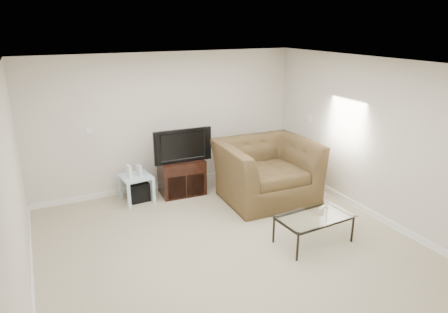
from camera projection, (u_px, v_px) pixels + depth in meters
name	position (u px, v px, depth m)	size (l,w,h in m)	color
floor	(229.00, 247.00, 5.57)	(5.00, 5.00, 0.00)	tan
ceiling	(230.00, 65.00, 4.77)	(5.00, 5.00, 0.00)	white
wall_back	(169.00, 122.00, 7.30)	(5.00, 0.02, 2.50)	silver
wall_left	(15.00, 198.00, 4.14)	(0.02, 5.00, 2.50)	silver
wall_right	(373.00, 139.00, 6.21)	(0.02, 5.00, 2.50)	silver
plate_back	(89.00, 131.00, 6.71)	(0.12, 0.02, 0.12)	white
plate_right_switch	(309.00, 118.00, 7.56)	(0.02, 0.09, 0.13)	white
plate_right_outlet	(315.00, 170.00, 7.61)	(0.02, 0.08, 0.12)	white
tv_stand	(182.00, 177.00, 7.24)	(0.78, 0.54, 0.65)	black
dvd_player	(182.00, 166.00, 7.13)	(0.46, 0.32, 0.06)	black
television	(181.00, 144.00, 7.01)	(0.96, 0.19, 0.60)	black
side_table	(137.00, 188.00, 6.95)	(0.49, 0.49, 0.47)	silver
subwoofer	(138.00, 191.00, 7.01)	(0.33, 0.33, 0.33)	black
game_console	(129.00, 171.00, 6.77)	(0.05, 0.16, 0.22)	white
game_case	(139.00, 170.00, 6.86)	(0.05, 0.14, 0.19)	silver
recliner	(267.00, 161.00, 6.92)	(1.59, 1.03, 1.39)	brown
coffee_table	(313.00, 229.00, 5.64)	(1.06, 0.60, 0.42)	black
remote	(322.00, 207.00, 5.80)	(0.17, 0.05, 0.02)	#B2B2B7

